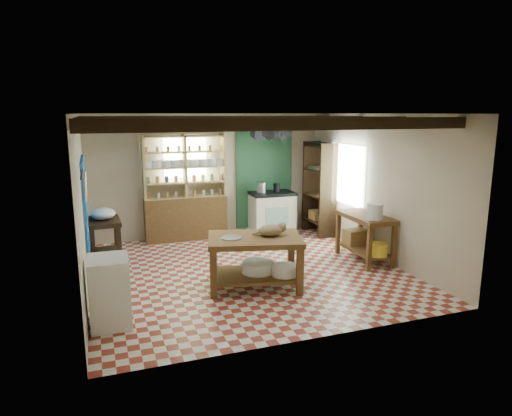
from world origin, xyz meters
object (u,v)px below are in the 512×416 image
object	(u,v)px
work_table	(255,262)
white_cabinet	(110,291)
right_counter	(365,238)
prep_table	(105,241)
stove	(272,213)
cat	(271,230)

from	to	relation	value
work_table	white_cabinet	size ratio (longest dim) A/B	1.60
right_counter	white_cabinet	bearing A→B (deg)	-164.74
work_table	right_counter	world-z (taller)	right_counter
prep_table	right_counter	bearing A→B (deg)	-20.54
prep_table	white_cabinet	size ratio (longest dim) A/B	0.90
stove	right_counter	world-z (taller)	stove
right_counter	cat	xyz separation A→B (m)	(-2.02, -0.55, 0.45)
stove	right_counter	bearing A→B (deg)	-68.71
white_cabinet	right_counter	world-z (taller)	white_cabinet
white_cabinet	right_counter	xyz separation A→B (m)	(4.40, 1.12, -0.01)
stove	white_cabinet	xyz separation A→B (m)	(-3.54, -3.45, -0.03)
stove	white_cabinet	world-z (taller)	stove
stove	prep_table	xyz separation A→B (m)	(-3.52, -0.88, -0.07)
stove	prep_table	size ratio (longest dim) A/B	1.20
prep_table	right_counter	world-z (taller)	right_counter
white_cabinet	cat	size ratio (longest dim) A/B	2.26
stove	work_table	bearing A→B (deg)	-115.31
prep_table	stove	bearing A→B (deg)	11.77
right_counter	cat	world-z (taller)	cat
work_table	prep_table	distance (m)	2.89
white_cabinet	cat	world-z (taller)	cat
prep_table	white_cabinet	world-z (taller)	white_cabinet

